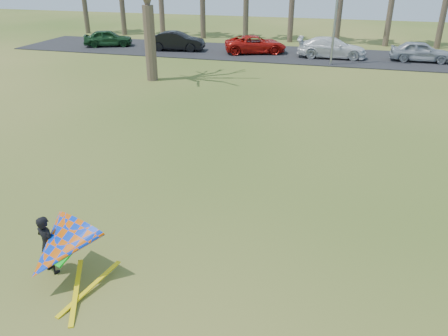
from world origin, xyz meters
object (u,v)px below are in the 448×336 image
(car_4, at_px, (420,51))
(car_3, at_px, (332,48))
(car_2, at_px, (255,44))
(car_1, at_px, (177,41))
(kite_flyer, at_px, (57,249))
(car_0, at_px, (108,38))

(car_4, bearing_deg, car_3, 92.96)
(car_4, bearing_deg, car_2, 90.23)
(car_1, height_order, car_4, car_1)
(car_1, relative_size, car_3, 0.88)
(car_3, bearing_deg, kite_flyer, 168.91)
(car_4, relative_size, kite_flyer, 1.68)
(car_0, relative_size, car_3, 0.79)
(car_1, relative_size, kite_flyer, 1.81)
(car_2, bearing_deg, car_1, 75.73)
(car_3, bearing_deg, car_4, -88.98)
(car_1, distance_m, car_4, 17.89)
(car_2, height_order, car_4, car_4)
(car_1, height_order, car_3, car_1)
(car_3, height_order, kite_flyer, kite_flyer)
(car_1, bearing_deg, car_2, -92.58)
(car_2, distance_m, car_4, 11.71)
(car_3, bearing_deg, car_1, 89.44)
(car_2, bearing_deg, kite_flyer, 163.55)
(car_0, relative_size, car_1, 0.90)
(car_0, xyz_separation_m, car_3, (17.99, 0.00, 0.05))
(car_1, bearing_deg, kite_flyer, -171.75)
(kite_flyer, bearing_deg, car_3, 80.71)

